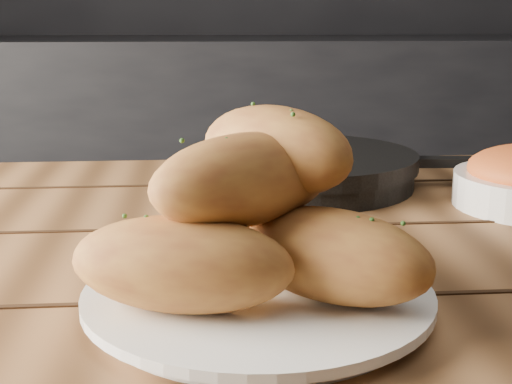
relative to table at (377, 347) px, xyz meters
name	(u,v)px	position (x,y,z in m)	size (l,w,h in m)	color
counter	(397,175)	(0.48, 1.64, -0.20)	(2.80, 0.60, 0.90)	black
table	(377,347)	(0.00, 0.00, 0.00)	(1.44, 0.95, 0.75)	brown
plate	(258,298)	(-0.13, -0.12, 0.11)	(0.27, 0.27, 0.02)	white
bread_rolls	(256,215)	(-0.13, -0.12, 0.17)	(0.28, 0.24, 0.14)	#B57A32
skillet	(304,168)	(-0.03, 0.29, 0.12)	(0.44, 0.30, 0.05)	black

